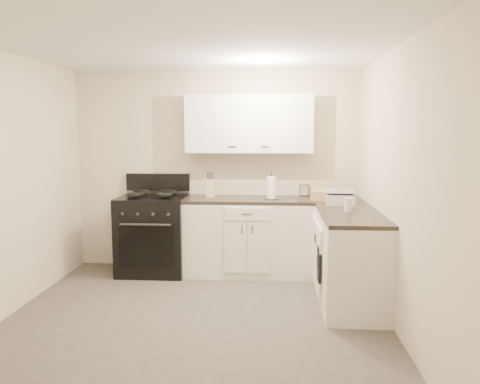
# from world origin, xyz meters

# --- Properties ---
(floor) EXTENTS (3.60, 3.60, 0.00)m
(floor) POSITION_xyz_m (0.00, 0.00, 0.00)
(floor) COLOR #473F38
(floor) RESTS_ON ground
(ceiling) EXTENTS (3.60, 3.60, 0.00)m
(ceiling) POSITION_xyz_m (0.00, 0.00, 2.50)
(ceiling) COLOR white
(ceiling) RESTS_ON wall_back
(wall_back) EXTENTS (3.60, 0.00, 3.60)m
(wall_back) POSITION_xyz_m (0.00, 1.80, 1.25)
(wall_back) COLOR beige
(wall_back) RESTS_ON ground
(wall_right) EXTENTS (0.00, 3.60, 3.60)m
(wall_right) POSITION_xyz_m (1.80, 0.00, 1.25)
(wall_right) COLOR beige
(wall_right) RESTS_ON ground
(wall_left) EXTENTS (0.00, 3.60, 3.60)m
(wall_left) POSITION_xyz_m (-1.80, 0.00, 1.25)
(wall_left) COLOR beige
(wall_left) RESTS_ON ground
(wall_front) EXTENTS (3.60, 0.00, 3.60)m
(wall_front) POSITION_xyz_m (0.00, -1.80, 1.25)
(wall_front) COLOR beige
(wall_front) RESTS_ON ground
(base_cabinets_back) EXTENTS (1.55, 0.60, 0.90)m
(base_cabinets_back) POSITION_xyz_m (0.43, 1.50, 0.45)
(base_cabinets_back) COLOR white
(base_cabinets_back) RESTS_ON floor
(base_cabinets_right) EXTENTS (0.60, 1.90, 0.90)m
(base_cabinets_right) POSITION_xyz_m (1.50, 0.85, 0.45)
(base_cabinets_right) COLOR white
(base_cabinets_right) RESTS_ON floor
(countertop_back) EXTENTS (1.55, 0.60, 0.04)m
(countertop_back) POSITION_xyz_m (0.43, 1.50, 0.92)
(countertop_back) COLOR black
(countertop_back) RESTS_ON base_cabinets_back
(countertop_right) EXTENTS (0.60, 1.90, 0.04)m
(countertop_right) POSITION_xyz_m (1.50, 0.85, 0.92)
(countertop_right) COLOR black
(countertop_right) RESTS_ON base_cabinets_right
(upper_cabinets) EXTENTS (1.55, 0.30, 0.70)m
(upper_cabinets) POSITION_xyz_m (0.43, 1.65, 1.84)
(upper_cabinets) COLOR white
(upper_cabinets) RESTS_ON wall_back
(stove) EXTENTS (0.82, 0.70, 0.99)m
(stove) POSITION_xyz_m (-0.75, 1.48, 0.46)
(stove) COLOR black
(stove) RESTS_ON floor
(knife_block) EXTENTS (0.11, 0.10, 0.22)m
(knife_block) POSITION_xyz_m (-0.05, 1.58, 1.05)
(knife_block) COLOR #D7BF84
(knife_block) RESTS_ON countertop_back
(paper_towel) EXTENTS (0.12, 0.12, 0.27)m
(paper_towel) POSITION_xyz_m (0.70, 1.47, 1.08)
(paper_towel) COLOR white
(paper_towel) RESTS_ON countertop_back
(picture_frame) EXTENTS (0.12, 0.04, 0.14)m
(picture_frame) POSITION_xyz_m (1.12, 1.75, 1.01)
(picture_frame) COLOR black
(picture_frame) RESTS_ON countertop_back
(wicker_basket) EXTENTS (0.38, 0.30, 0.11)m
(wicker_basket) POSITION_xyz_m (1.35, 1.40, 1.00)
(wicker_basket) COLOR tan
(wicker_basket) RESTS_ON countertop_right
(countertop_grill) EXTENTS (0.32, 0.31, 0.11)m
(countertop_grill) POSITION_xyz_m (1.47, 1.11, 1.00)
(countertop_grill) COLOR silver
(countertop_grill) RESTS_ON countertop_right
(glass_jar) EXTENTS (0.09, 0.09, 0.14)m
(glass_jar) POSITION_xyz_m (1.49, 0.64, 1.01)
(glass_jar) COLOR silver
(glass_jar) RESTS_ON countertop_right
(oven_mitt_near) EXTENTS (0.02, 0.17, 0.29)m
(oven_mitt_near) POSITION_xyz_m (1.18, 0.38, 0.43)
(oven_mitt_near) COLOR black
(oven_mitt_near) RESTS_ON base_cabinets_right
(oven_mitt_far) EXTENTS (0.02, 0.14, 0.24)m
(oven_mitt_far) POSITION_xyz_m (1.18, 0.46, 0.49)
(oven_mitt_far) COLOR black
(oven_mitt_far) RESTS_ON base_cabinets_right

